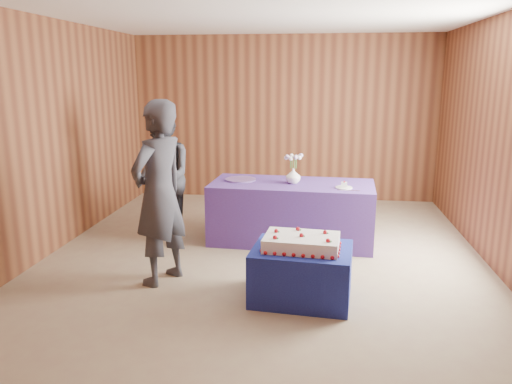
% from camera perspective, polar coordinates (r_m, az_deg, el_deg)
% --- Properties ---
extents(ground, '(6.00, 6.00, 0.00)m').
position_cam_1_polar(ground, '(5.74, 0.79, -7.74)').
color(ground, gray).
rests_on(ground, ground).
extents(room_shell, '(5.04, 6.04, 2.72)m').
position_cam_1_polar(room_shell, '(5.37, 0.85, 10.55)').
color(room_shell, brown).
rests_on(room_shell, ground).
extents(cake_table, '(0.96, 0.78, 0.50)m').
position_cam_1_polar(cake_table, '(4.73, 5.23, -9.25)').
color(cake_table, navy).
rests_on(cake_table, ground).
extents(serving_table, '(2.05, 1.01, 0.75)m').
position_cam_1_polar(serving_table, '(6.28, 4.10, -2.32)').
color(serving_table, '#4A3187').
rests_on(serving_table, ground).
extents(sheet_cake, '(0.74, 0.54, 0.16)m').
position_cam_1_polar(sheet_cake, '(4.60, 5.23, -5.74)').
color(sheet_cake, silver).
rests_on(sheet_cake, cake_table).
extents(vase, '(0.21, 0.21, 0.19)m').
position_cam_1_polar(vase, '(6.15, 4.27, 1.86)').
color(vase, white).
rests_on(vase, serving_table).
extents(flower_spray, '(0.24, 0.23, 0.18)m').
position_cam_1_polar(flower_spray, '(6.11, 4.31, 4.11)').
color(flower_spray, '#315E25').
rests_on(flower_spray, vase).
extents(platter, '(0.48, 0.48, 0.02)m').
position_cam_1_polar(platter, '(6.33, -1.78, 1.44)').
color(platter, '#654890').
rests_on(platter, serving_table).
extents(plate, '(0.25, 0.25, 0.01)m').
position_cam_1_polar(plate, '(5.99, 10.02, 0.50)').
color(plate, silver).
rests_on(plate, serving_table).
extents(cake_slice, '(0.07, 0.06, 0.08)m').
position_cam_1_polar(cake_slice, '(5.98, 10.03, 0.85)').
color(cake_slice, silver).
rests_on(cake_slice, plate).
extents(knife, '(0.26, 0.03, 0.00)m').
position_cam_1_polar(knife, '(5.86, 10.52, 0.18)').
color(knife, silver).
rests_on(knife, serving_table).
extents(guest_left, '(0.68, 0.79, 1.83)m').
position_cam_1_polar(guest_left, '(4.99, -11.02, -0.18)').
color(guest_left, '#32323B').
rests_on(guest_left, ground).
extents(guest_right, '(0.99, 1.02, 1.65)m').
position_cam_1_polar(guest_right, '(6.27, -10.59, 1.71)').
color(guest_right, '#2E3038').
rests_on(guest_right, ground).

